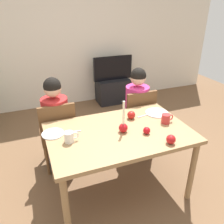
% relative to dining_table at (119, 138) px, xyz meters
% --- Properties ---
extents(ground_plane, '(7.68, 7.68, 0.00)m').
position_rel_dining_table_xyz_m(ground_plane, '(0.00, 0.00, -0.67)').
color(ground_plane, brown).
extents(back_wall, '(6.40, 0.10, 2.60)m').
position_rel_dining_table_xyz_m(back_wall, '(0.00, 2.60, 0.63)').
color(back_wall, beige).
rests_on(back_wall, ground).
extents(dining_table, '(1.40, 0.90, 0.75)m').
position_rel_dining_table_xyz_m(dining_table, '(0.00, 0.00, 0.00)').
color(dining_table, '#99754C').
rests_on(dining_table, ground).
extents(chair_left, '(0.40, 0.40, 0.90)m').
position_rel_dining_table_xyz_m(chair_left, '(-0.52, 0.61, -0.15)').
color(chair_left, brown).
rests_on(chair_left, ground).
extents(chair_right, '(0.40, 0.40, 0.90)m').
position_rel_dining_table_xyz_m(chair_right, '(0.52, 0.61, -0.15)').
color(chair_right, brown).
rests_on(chair_right, ground).
extents(person_left_child, '(0.30, 0.30, 1.17)m').
position_rel_dining_table_xyz_m(person_left_child, '(-0.52, 0.64, -0.10)').
color(person_left_child, '#33384C').
rests_on(person_left_child, ground).
extents(person_right_child, '(0.30, 0.30, 1.17)m').
position_rel_dining_table_xyz_m(person_right_child, '(0.52, 0.64, -0.10)').
color(person_right_child, '#33384C').
rests_on(person_right_child, ground).
extents(tv_stand, '(0.64, 0.40, 0.48)m').
position_rel_dining_table_xyz_m(tv_stand, '(0.84, 2.30, -0.43)').
color(tv_stand, black).
rests_on(tv_stand, ground).
extents(tv, '(0.79, 0.05, 0.46)m').
position_rel_dining_table_xyz_m(tv, '(0.84, 2.30, 0.04)').
color(tv, black).
rests_on(tv, tv_stand).
extents(candle_centerpiece, '(0.09, 0.09, 0.33)m').
position_rel_dining_table_xyz_m(candle_centerpiece, '(0.03, -0.02, 0.15)').
color(candle_centerpiece, red).
rests_on(candle_centerpiece, dining_table).
extents(plate_left, '(0.21, 0.21, 0.01)m').
position_rel_dining_table_xyz_m(plate_left, '(-0.62, 0.18, 0.09)').
color(plate_left, silver).
rests_on(plate_left, dining_table).
extents(plate_right, '(0.26, 0.26, 0.01)m').
position_rel_dining_table_xyz_m(plate_right, '(0.55, 0.21, 0.09)').
color(plate_right, silver).
rests_on(plate_right, dining_table).
extents(mug_left, '(0.13, 0.09, 0.10)m').
position_rel_dining_table_xyz_m(mug_left, '(-0.49, -0.01, 0.13)').
color(mug_left, silver).
rests_on(mug_left, dining_table).
extents(mug_right, '(0.14, 0.09, 0.10)m').
position_rel_dining_table_xyz_m(mug_right, '(0.52, -0.02, 0.13)').
color(mug_right, '#B72D2D').
rests_on(mug_right, dining_table).
extents(fork_left, '(0.18, 0.03, 0.01)m').
position_rel_dining_table_xyz_m(fork_left, '(-0.44, 0.15, 0.09)').
color(fork_left, silver).
rests_on(fork_left, dining_table).
extents(fork_right, '(0.18, 0.04, 0.01)m').
position_rel_dining_table_xyz_m(fork_right, '(0.39, 0.20, 0.09)').
color(fork_right, silver).
rests_on(fork_right, dining_table).
extents(apple_near_candle, '(0.09, 0.09, 0.09)m').
position_rel_dining_table_xyz_m(apple_near_candle, '(0.35, -0.36, 0.13)').
color(apple_near_candle, red).
rests_on(apple_near_candle, dining_table).
extents(apple_by_left_plate, '(0.09, 0.09, 0.09)m').
position_rel_dining_table_xyz_m(apple_by_left_plate, '(0.22, 0.20, 0.13)').
color(apple_by_left_plate, '#AE1B16').
rests_on(apple_by_left_plate, dining_table).
extents(apple_by_right_mug, '(0.07, 0.07, 0.07)m').
position_rel_dining_table_xyz_m(apple_by_right_mug, '(0.23, -0.14, 0.12)').
color(apple_by_right_mug, '#B30F16').
rests_on(apple_by_right_mug, dining_table).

